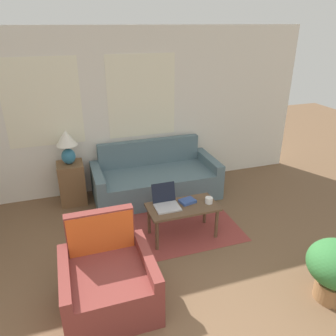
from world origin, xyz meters
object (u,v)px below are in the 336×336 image
at_px(couch, 155,180).
at_px(coffee_table, 183,210).
at_px(armchair, 108,281).
at_px(laptop, 166,202).
at_px(cup_navy, 209,200).
at_px(table_lamp, 67,144).
at_px(book_red, 188,201).

bearing_deg(couch, coffee_table, -89.12).
xyz_separation_m(armchair, laptop, (0.91, 0.92, 0.24)).
relative_size(couch, armchair, 2.20).
bearing_deg(coffee_table, cup_navy, -5.96).
height_order(coffee_table, cup_navy, cup_navy).
bearing_deg(laptop, table_lamp, 130.33).
bearing_deg(cup_navy, couch, 106.37).
xyz_separation_m(couch, coffee_table, (0.02, -1.23, 0.13)).
xyz_separation_m(table_lamp, coffee_table, (1.32, -1.39, -0.59)).
xyz_separation_m(couch, armchair, (-1.09, -2.07, 0.01)).
relative_size(couch, table_lamp, 3.75).
bearing_deg(coffee_table, table_lamp, 133.55).
relative_size(couch, book_red, 8.76).
bearing_deg(cup_navy, book_red, 157.87).
xyz_separation_m(couch, laptop, (-0.19, -1.15, 0.25)).
height_order(laptop, book_red, laptop).
height_order(laptop, cup_navy, laptop).
distance_m(couch, cup_navy, 1.34).
bearing_deg(couch, laptop, -99.19).
relative_size(cup_navy, book_red, 0.43).
xyz_separation_m(armchair, table_lamp, (-0.21, 2.23, 0.71)).
relative_size(couch, coffee_table, 2.18).
bearing_deg(laptop, book_red, -1.20).
bearing_deg(book_red, coffee_table, -143.53).
distance_m(table_lamp, laptop, 1.79).
xyz_separation_m(cup_navy, book_red, (-0.26, 0.11, -0.02)).
xyz_separation_m(laptop, cup_navy, (0.56, -0.11, -0.02)).
relative_size(coffee_table, cup_navy, 9.32).
xyz_separation_m(armchair, cup_navy, (1.46, 0.80, 0.22)).
height_order(table_lamp, coffee_table, table_lamp).
distance_m(couch, laptop, 1.19).
bearing_deg(table_lamp, book_red, -43.06).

